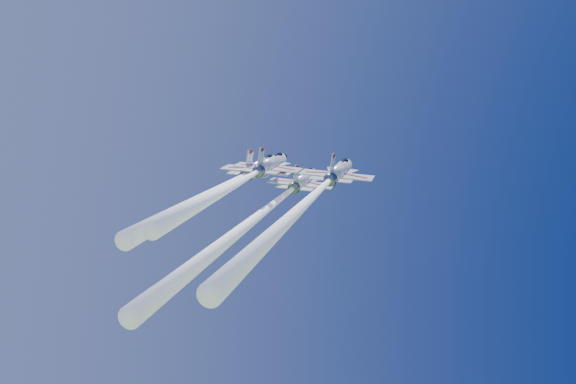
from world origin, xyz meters
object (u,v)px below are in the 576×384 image
jet_left (227,185)px  jet_right (310,199)px  jet_lead (264,211)px  jet_slot (241,181)px

jet_left → jet_right: jet_left is taller
jet_lead → jet_right: 8.67m
jet_left → jet_lead: bearing=1.3°
jet_left → jet_slot: size_ratio=1.11×
jet_lead → jet_left: bearing=-178.7°
jet_lead → jet_left: size_ratio=1.37×
jet_right → jet_slot: (-6.68, 6.40, 3.15)m
jet_left → jet_right: 13.82m
jet_lead → jet_slot: size_ratio=1.53×
jet_lead → jet_right: (2.40, -8.33, 0.01)m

